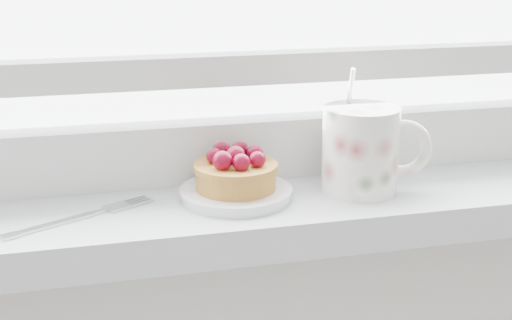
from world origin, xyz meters
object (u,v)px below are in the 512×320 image
object	(u,v)px
saucer	(236,193)
fork	(80,217)
floral_mug	(363,148)
raspberry_tart	(236,171)

from	to	relation	value
saucer	fork	bearing A→B (deg)	-173.95
floral_mug	raspberry_tart	bearing A→B (deg)	176.45
saucer	floral_mug	size ratio (longest dim) A/B	0.90
floral_mug	fork	world-z (taller)	floral_mug
floral_mug	saucer	bearing A→B (deg)	176.55
raspberry_tart	saucer	bearing A→B (deg)	-62.66
saucer	fork	world-z (taller)	saucer
saucer	floral_mug	world-z (taller)	floral_mug
saucer	fork	xyz separation A→B (m)	(-0.17, -0.02, -0.00)
raspberry_tart	floral_mug	distance (m)	0.15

